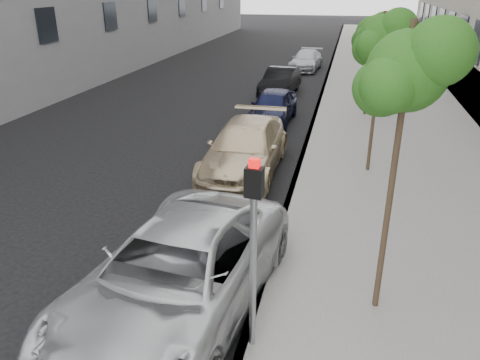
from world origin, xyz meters
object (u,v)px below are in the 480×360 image
(tree_near, at_px, (409,72))
(sedan_rear, at_px, (306,60))
(minivan, at_px, (177,274))
(suv, at_px, (245,148))
(sedan_black, at_px, (280,81))
(tree_mid, at_px, (383,39))
(tree_far, at_px, (374,33))
(sedan_blue, at_px, (273,106))
(signal_pole, at_px, (253,235))

(tree_near, bearing_deg, sedan_rear, 98.46)
(minivan, relative_size, suv, 1.12)
(sedan_black, bearing_deg, tree_mid, -61.93)
(suv, bearing_deg, sedan_rear, 89.89)
(tree_mid, height_order, suv, tree_mid)
(tree_far, distance_m, suv, 8.42)
(tree_near, distance_m, sedan_rear, 24.53)
(suv, xyz_separation_m, sedan_blue, (-0.07, 5.47, -0.07))
(minivan, bearing_deg, sedan_black, 99.40)
(signal_pole, xyz_separation_m, sedan_rear, (-1.66, 25.40, -1.44))
(suv, height_order, sedan_blue, suv)
(signal_pole, bearing_deg, sedan_rear, 98.85)
(signal_pole, height_order, sedan_rear, signal_pole)
(tree_mid, xyz_separation_m, minivan, (-3.33, -7.30, -3.10))
(tree_near, bearing_deg, suv, 121.59)
(tree_far, xyz_separation_m, minivan, (-3.33, -13.80, -2.62))
(tree_mid, xyz_separation_m, sedan_blue, (-3.69, 4.85, -3.22))
(tree_mid, bearing_deg, sedan_black, 112.49)
(tree_mid, xyz_separation_m, suv, (-3.62, -0.61, -3.15))
(sedan_blue, bearing_deg, tree_far, 26.37)
(tree_mid, height_order, tree_far, tree_mid)
(tree_near, xyz_separation_m, tree_far, (0.00, 13.00, -0.72))
(tree_mid, bearing_deg, sedan_blue, 127.23)
(tree_near, xyz_separation_m, signal_pole, (-1.92, -1.39, -2.09))
(tree_mid, bearing_deg, signal_pole, -103.66)
(minivan, relative_size, sedan_blue, 1.46)
(tree_near, height_order, sedan_blue, tree_near)
(tree_near, bearing_deg, tree_mid, 90.00)
(suv, distance_m, sedan_black, 10.65)
(tree_mid, distance_m, sedan_black, 11.33)
(sedan_blue, xyz_separation_m, sedan_rear, (0.11, 12.66, -0.06))
(suv, bearing_deg, sedan_blue, 90.73)
(tree_near, height_order, sedan_black, tree_near)
(signal_pole, bearing_deg, sedan_black, 102.23)
(minivan, height_order, sedan_blue, minivan)
(tree_far, bearing_deg, minivan, -103.55)
(tree_mid, distance_m, sedan_blue, 6.90)
(signal_pole, xyz_separation_m, sedan_blue, (-1.77, 12.74, -1.38))
(tree_far, relative_size, sedan_rear, 0.98)
(minivan, bearing_deg, tree_mid, 72.19)
(tree_mid, bearing_deg, tree_near, -90.00)
(suv, bearing_deg, minivan, -87.44)
(tree_far, xyz_separation_m, sedan_rear, (-3.57, 11.02, -2.80))
(minivan, bearing_deg, tree_near, 20.25)
(tree_far, xyz_separation_m, sedan_blue, (-3.69, -1.65, -2.74))
(tree_near, xyz_separation_m, minivan, (-3.33, -0.80, -3.34))
(minivan, distance_m, suv, 6.70)
(minivan, height_order, suv, minivan)
(tree_near, relative_size, suv, 0.94)
(tree_far, relative_size, suv, 0.81)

